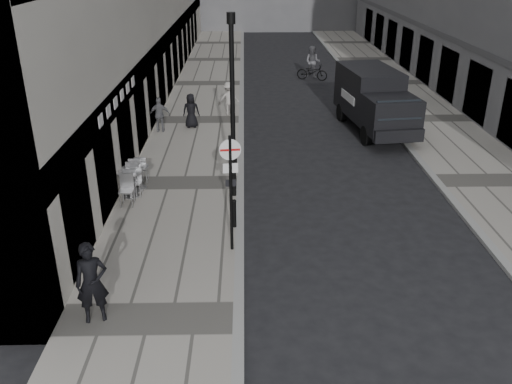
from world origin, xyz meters
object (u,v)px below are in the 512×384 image
walking_man (92,283)px  panel_van (374,98)px  sign_post (231,179)px  cyclist (312,67)px  lamppost (232,100)px

walking_man → panel_van: bearing=40.4°
walking_man → sign_post: 4.37m
walking_man → cyclist: (7.59, 24.14, -0.25)m
sign_post → lamppost: size_ratio=0.56×
panel_van → cyclist: panel_van is taller
sign_post → lamppost: bearing=83.6°
panel_van → lamppost: bearing=-137.6°
lamppost → panel_van: (6.18, 7.32, -1.85)m
sign_post → cyclist: sign_post is taller
walking_man → lamppost: size_ratio=0.33×
lamppost → panel_van: size_ratio=0.98×
sign_post → cyclist: (4.63, 21.13, -1.39)m
sign_post → cyclist: size_ratio=1.55×
lamppost → cyclist: bearing=75.3°
cyclist → walking_man: bearing=-87.1°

